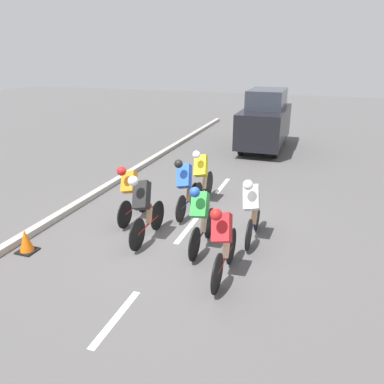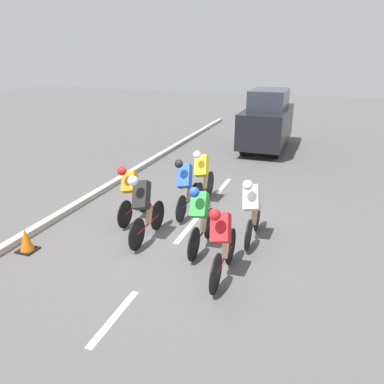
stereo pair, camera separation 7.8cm
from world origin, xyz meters
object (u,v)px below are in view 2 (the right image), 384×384
object	(u,v)px
cyclist_blue	(186,185)
support_car	(267,121)
cyclist_green	(200,216)
cyclist_red	(222,241)
cyclist_black	(144,206)
cyclist_yellow	(203,176)
cyclist_orange	(131,191)
traffic_cone	(26,241)
cyclist_white	(252,208)

from	to	relation	value
cyclist_blue	support_car	bearing A→B (deg)	-95.71
cyclist_green	cyclist_red	bearing A→B (deg)	128.29
cyclist_green	support_car	bearing A→B (deg)	-89.08
cyclist_black	cyclist_yellow	size ratio (longest dim) A/B	0.99
cyclist_orange	cyclist_yellow	distance (m)	2.05
cyclist_orange	traffic_cone	world-z (taller)	cyclist_orange
cyclist_white	cyclist_yellow	world-z (taller)	cyclist_yellow
cyclist_blue	cyclist_white	bearing A→B (deg)	155.57
cyclist_red	traffic_cone	size ratio (longest dim) A/B	3.49
cyclist_orange	traffic_cone	distance (m)	2.51
cyclist_white	support_car	xyz separation A→B (m)	(1.04, -8.28, 0.43)
cyclist_yellow	support_car	size ratio (longest dim) A/B	0.42
cyclist_white	traffic_cone	xyz separation A→B (m)	(4.21, 1.99, -0.52)
cyclist_blue	cyclist_orange	size ratio (longest dim) A/B	1.00
cyclist_blue	cyclist_yellow	distance (m)	0.91
support_car	cyclist_yellow	bearing A→B (deg)	84.68
cyclist_yellow	cyclist_white	bearing A→B (deg)	134.02
cyclist_blue	cyclist_green	world-z (taller)	cyclist_blue
cyclist_yellow	cyclist_red	distance (m)	3.61
cyclist_black	cyclist_blue	xyz separation A→B (m)	(-0.37, -1.55, -0.02)
cyclist_blue	cyclist_green	bearing A→B (deg)	120.08
cyclist_yellow	cyclist_red	xyz separation A→B (m)	(-1.44, 3.31, -0.02)
cyclist_black	cyclist_red	world-z (taller)	cyclist_black
cyclist_black	cyclist_orange	size ratio (longest dim) A/B	1.04
cyclist_green	traffic_cone	size ratio (longest dim) A/B	3.43
cyclist_blue	traffic_cone	distance (m)	3.74
cyclist_red	support_car	size ratio (longest dim) A/B	0.42
cyclist_white	cyclist_green	distance (m)	1.16
cyclist_yellow	traffic_cone	xyz separation A→B (m)	(2.56, 3.70, -0.53)
cyclist_orange	cyclist_green	size ratio (longest dim) A/B	0.97
cyclist_white	cyclist_yellow	distance (m)	2.38
cyclist_yellow	cyclist_red	size ratio (longest dim) A/B	0.99
cyclist_white	cyclist_blue	world-z (taller)	cyclist_blue
cyclist_yellow	traffic_cone	size ratio (longest dim) A/B	3.47
cyclist_white	traffic_cone	size ratio (longest dim) A/B	3.35
traffic_cone	cyclist_orange	bearing A→B (deg)	-122.53
cyclist_blue	cyclist_green	xyz separation A→B (m)	(-0.89, 1.54, -0.03)
cyclist_white	cyclist_blue	xyz separation A→B (m)	(1.79, -0.81, 0.02)
traffic_cone	cyclist_green	bearing A→B (deg)	-159.14
cyclist_white	cyclist_red	distance (m)	1.61
cyclist_white	cyclist_orange	xyz separation A→B (m)	(2.89, -0.08, -0.01)
cyclist_orange	cyclist_green	xyz separation A→B (m)	(-2.00, 0.80, -0.00)
cyclist_white	cyclist_red	xyz separation A→B (m)	(0.21, 1.60, -0.01)
cyclist_green	cyclist_red	world-z (taller)	cyclist_red
support_car	traffic_cone	distance (m)	10.79
cyclist_red	cyclist_blue	bearing A→B (deg)	-56.77
cyclist_orange	cyclist_white	bearing A→B (deg)	178.46
cyclist_blue	cyclist_orange	distance (m)	1.33
cyclist_black	cyclist_orange	distance (m)	1.10
cyclist_white	cyclist_yellow	xyz separation A→B (m)	(1.66, -1.71, 0.01)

